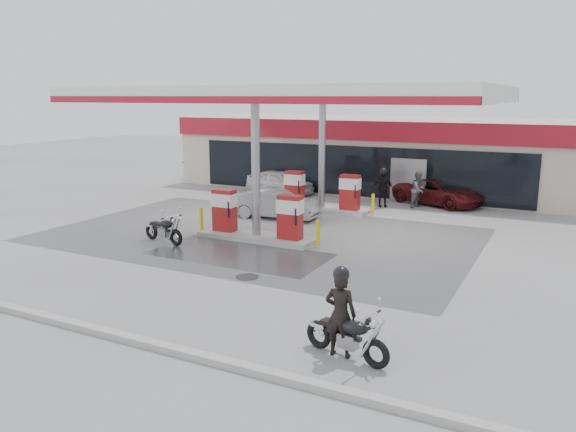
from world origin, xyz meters
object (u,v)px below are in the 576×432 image
main_motorcycle (348,337)px  parked_motorcycle (164,230)px  pump_island_far (321,196)px  biker_main (340,314)px  hatchback_silver (275,204)px  attendant (419,190)px  sedan_white (280,182)px  parked_car_right (438,192)px  biker_walking (383,189)px  parked_car_left (216,170)px  pump_island_near (256,221)px

main_motorcycle → parked_motorcycle: bearing=162.3°
pump_island_far → parked_motorcycle: pump_island_far is taller
pump_island_far → biker_main: (6.36, -13.52, 0.19)m
parked_motorcycle → hatchback_silver: hatchback_silver is taller
attendant → sedan_white: bearing=106.9°
sedan_white → parked_car_right: (8.39, 0.80, -0.03)m
biker_walking → pump_island_far: bearing=-160.4°
hatchback_silver → biker_walking: (3.39, 4.60, 0.25)m
pump_island_far → parked_motorcycle: bearing=-108.9°
parked_car_left → biker_walking: (12.23, -3.80, 0.29)m
parked_motorcycle → pump_island_near: bearing=48.7°
main_motorcycle → parked_motorcycle: size_ratio=0.99×
pump_island_near → pump_island_far: size_ratio=1.00×
parked_motorcycle → attendant: bearing=71.6°
pump_island_far → hatchback_silver: bearing=-115.8°
pump_island_near → biker_main: biker_main is taller
pump_island_far → parked_motorcycle: 8.43m
hatchback_silver → biker_walking: size_ratio=2.19×
pump_island_far → sedan_white: (-3.89, 3.20, -0.06)m
main_motorcycle → biker_main: bearing=-178.9°
main_motorcycle → biker_walking: (-4.32, 15.76, 0.42)m
main_motorcycle → attendant: bearing=112.8°
pump_island_far → pump_island_near: bearing=-90.0°
main_motorcycle → biker_walking: size_ratio=1.13×
hatchback_silver → biker_walking: biker_walking is taller
hatchback_silver → main_motorcycle: bearing=-149.7°
pump_island_near → main_motorcycle: bearing=-49.1°
pump_island_near → sedan_white: 9.99m
attendant → pump_island_far: bearing=146.1°
attendant → pump_island_near: bearing=176.4°
pump_island_near → pump_island_far: 6.00m
biker_walking → pump_island_near: bearing=-130.2°
pump_island_near → main_motorcycle: pump_island_near is taller
sedan_white → parked_car_left: 6.72m
main_motorcycle → parked_car_right: 17.68m
pump_island_near → parked_car_right: bearing=65.8°
sedan_white → pump_island_near: bearing=-149.0°
parked_car_left → biker_walking: bearing=-110.2°
sedan_white → biker_walking: bearing=-91.1°
parked_car_right → pump_island_far: bearing=153.8°
pump_island_near → main_motorcycle: size_ratio=2.58×
pump_island_far → hatchback_silver: size_ratio=1.33×
biker_main → biker_walking: (-4.13, 15.72, -0.02)m
biker_main → pump_island_far: bearing=-68.2°
biker_main → hatchback_silver: size_ratio=0.47×
biker_main → parked_car_left: 25.47m
pump_island_far → biker_walking: (2.23, 2.20, 0.17)m
attendant → hatchback_silver: size_ratio=0.45×
biker_walking → main_motorcycle: bearing=-99.7°
pump_island_far → parked_car_right: pump_island_far is taller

